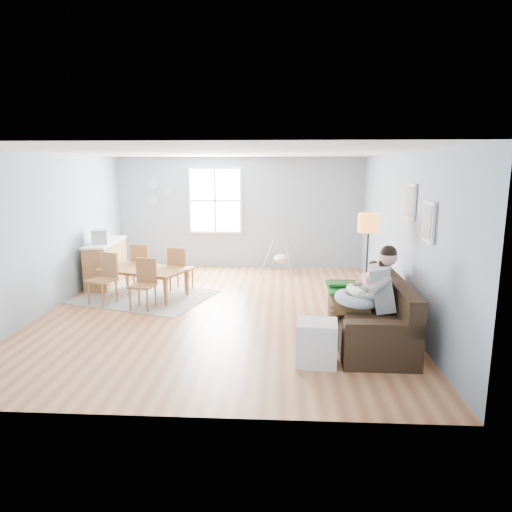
# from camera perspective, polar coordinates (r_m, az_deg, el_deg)

# --- Properties ---
(room) EXTENTS (8.40, 9.40, 3.90)m
(room) POSITION_cam_1_polar(r_m,az_deg,el_deg) (7.70, -4.48, 10.72)
(room) COLOR #9E5D38
(window) EXTENTS (1.32, 0.08, 1.62)m
(window) POSITION_cam_1_polar(r_m,az_deg,el_deg) (11.24, -5.12, 6.91)
(window) COLOR white
(window) RESTS_ON room
(pictures) EXTENTS (0.05, 1.34, 0.74)m
(pictures) POSITION_cam_1_polar(r_m,az_deg,el_deg) (6.89, 19.69, 5.31)
(pictures) COLOR white
(pictures) RESTS_ON room
(wall_plates) EXTENTS (0.67, 0.02, 0.66)m
(wall_plates) POSITION_cam_1_polar(r_m,az_deg,el_deg) (11.52, -12.11, 7.70)
(wall_plates) COLOR #93A5B1
(wall_plates) RESTS_ON room
(sofa) EXTENTS (0.98, 2.23, 0.90)m
(sofa) POSITION_cam_1_polar(r_m,az_deg,el_deg) (6.84, 14.39, -7.58)
(sofa) COLOR black
(sofa) RESTS_ON room
(green_throw) EXTENTS (1.02, 0.84, 0.04)m
(green_throw) POSITION_cam_1_polar(r_m,az_deg,el_deg) (7.45, 12.81, -3.93)
(green_throw) COLOR #12521E
(green_throw) RESTS_ON sofa
(beige_pillow) EXTENTS (0.20, 0.55, 0.54)m
(beige_pillow) POSITION_cam_1_polar(r_m,az_deg,el_deg) (7.30, 15.55, -2.35)
(beige_pillow) COLOR tan
(beige_pillow) RESTS_ON sofa
(father) EXTENTS (1.06, 0.54, 1.45)m
(father) POSITION_cam_1_polar(r_m,az_deg,el_deg) (6.39, 13.87, -4.61)
(father) COLOR gray
(father) RESTS_ON sofa
(nursing_pillow) EXTENTS (0.60, 0.58, 0.23)m
(nursing_pillow) POSITION_cam_1_polar(r_m,az_deg,el_deg) (6.38, 12.34, -5.30)
(nursing_pillow) COLOR #A6BBD0
(nursing_pillow) RESTS_ON father
(infant) EXTENTS (0.24, 0.42, 0.15)m
(infant) POSITION_cam_1_polar(r_m,az_deg,el_deg) (6.39, 12.24, -4.36)
(infant) COLOR white
(infant) RESTS_ON nursing_pillow
(toddler) EXTENTS (0.57, 0.29, 0.89)m
(toddler) POSITION_cam_1_polar(r_m,az_deg,el_deg) (6.90, 13.57, -3.55)
(toddler) COLOR white
(toddler) RESTS_ON sofa
(floor_lamp) EXTENTS (0.35, 0.35, 1.73)m
(floor_lamp) POSITION_cam_1_polar(r_m,az_deg,el_deg) (7.63, 13.86, 2.96)
(floor_lamp) COLOR black
(floor_lamp) RESTS_ON room
(storage_cube) EXTENTS (0.54, 0.49, 0.56)m
(storage_cube) POSITION_cam_1_polar(r_m,az_deg,el_deg) (5.92, 7.51, -10.70)
(storage_cube) COLOR white
(storage_cube) RESTS_ON room
(rug) EXTENTS (2.83, 2.46, 0.01)m
(rug) POSITION_cam_1_polar(r_m,az_deg,el_deg) (9.08, -13.74, -4.95)
(rug) COLOR gray
(rug) RESTS_ON room
(dining_table) EXTENTS (1.80, 1.38, 0.56)m
(dining_table) POSITION_cam_1_polar(r_m,az_deg,el_deg) (9.01, -13.82, -3.27)
(dining_table) COLOR brown
(dining_table) RESTS_ON rug
(chair_sw) EXTENTS (0.56, 0.56, 0.93)m
(chair_sw) POSITION_cam_1_polar(r_m,az_deg,el_deg) (8.74, -18.35, -2.28)
(chair_sw) COLOR brown
(chair_sw) RESTS_ON rug
(chair_se) EXTENTS (0.46, 0.46, 0.88)m
(chair_se) POSITION_cam_1_polar(r_m,az_deg,el_deg) (8.25, -13.80, -3.03)
(chair_se) COLOR brown
(chair_se) RESTS_ON rug
(chair_nw) EXTENTS (0.50, 0.50, 0.92)m
(chair_nw) POSITION_cam_1_polar(r_m,az_deg,el_deg) (9.66, -13.99, -0.84)
(chair_nw) COLOR brown
(chair_nw) RESTS_ON rug
(chair_ne) EXTENTS (0.50, 0.50, 0.91)m
(chair_ne) POSITION_cam_1_polar(r_m,az_deg,el_deg) (9.21, -9.58, -1.30)
(chair_ne) COLOR brown
(chair_ne) RESTS_ON rug
(counter) EXTENTS (0.59, 1.67, 0.92)m
(counter) POSITION_cam_1_polar(r_m,az_deg,el_deg) (10.22, -18.21, -0.75)
(counter) COLOR brown
(counter) RESTS_ON room
(monitor) EXTENTS (0.36, 0.34, 0.29)m
(monitor) POSITION_cam_1_polar(r_m,az_deg,el_deg) (9.82, -18.89, 2.30)
(monitor) COLOR #A2A2A6
(monitor) RESTS_ON counter
(baby_swing) EXTENTS (0.99, 1.00, 0.81)m
(baby_swing) POSITION_cam_1_polar(r_m,az_deg,el_deg) (10.71, 3.13, -0.21)
(baby_swing) COLOR #A2A2A6
(baby_swing) RESTS_ON room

